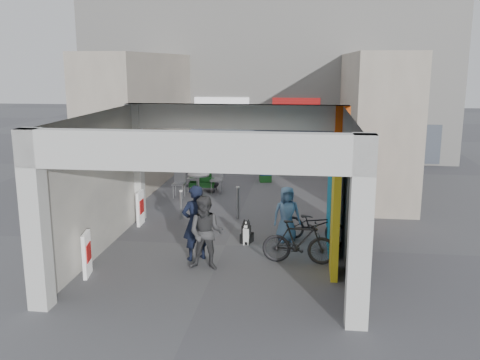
# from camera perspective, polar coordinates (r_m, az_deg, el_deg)

# --- Properties ---
(ground) EXTENTS (90.00, 90.00, 0.00)m
(ground) POSITION_cam_1_polar(r_m,az_deg,el_deg) (14.04, -1.56, -6.97)
(ground) COLOR #545459
(ground) RESTS_ON ground
(arcade_canopy) EXTENTS (6.40, 6.45, 6.40)m
(arcade_canopy) POSITION_cam_1_polar(r_m,az_deg,el_deg) (12.58, 0.25, 1.61)
(arcade_canopy) COLOR silver
(arcade_canopy) RESTS_ON ground
(far_building) EXTENTS (18.00, 4.08, 8.00)m
(far_building) POSITION_cam_1_polar(r_m,az_deg,el_deg) (27.16, 2.95, 11.02)
(far_building) COLOR silver
(far_building) RESTS_ON ground
(plaza_bldg_left) EXTENTS (2.00, 9.00, 5.00)m
(plaza_bldg_left) POSITION_cam_1_polar(r_m,az_deg,el_deg) (21.71, -10.43, 6.53)
(plaza_bldg_left) COLOR #B6A897
(plaza_bldg_left) RESTS_ON ground
(plaza_bldg_right) EXTENTS (2.00, 9.00, 5.00)m
(plaza_bldg_right) POSITION_cam_1_polar(r_m,az_deg,el_deg) (20.85, 14.03, 6.12)
(plaza_bldg_right) COLOR #B6A897
(plaza_bldg_right) RESTS_ON ground
(bollard_left) EXTENTS (0.09, 0.09, 0.88)m
(bollard_left) POSITION_cam_1_polar(r_m,az_deg,el_deg) (16.30, -6.29, -2.66)
(bollard_left) COLOR gray
(bollard_left) RESTS_ON ground
(bollard_center) EXTENTS (0.09, 0.09, 0.98)m
(bollard_center) POSITION_cam_1_polar(r_m,az_deg,el_deg) (16.22, -0.23, -2.46)
(bollard_center) COLOR gray
(bollard_center) RESTS_ON ground
(bollard_right) EXTENTS (0.09, 0.09, 0.91)m
(bollard_right) POSITION_cam_1_polar(r_m,az_deg,el_deg) (16.16, 5.06, -2.70)
(bollard_right) COLOR gray
(bollard_right) RESTS_ON ground
(advert_board_near) EXTENTS (0.18, 0.56, 1.00)m
(advert_board_near) POSITION_cam_1_polar(r_m,az_deg,el_deg) (12.44, -16.01, -7.61)
(advert_board_near) COLOR white
(advert_board_near) RESTS_ON ground
(advert_board_far) EXTENTS (0.11, 0.55, 1.00)m
(advert_board_far) POSITION_cam_1_polar(r_m,az_deg,el_deg) (15.90, -10.58, -2.94)
(advert_board_far) COLOR white
(advert_board_far) RESTS_ON ground
(cafe_set) EXTENTS (1.63, 1.31, 0.98)m
(cafe_set) POSITION_cam_1_polar(r_m,az_deg,el_deg) (19.27, -4.63, -0.53)
(cafe_set) COLOR #A5A5AA
(cafe_set) RESTS_ON ground
(produce_stand) EXTENTS (1.10, 0.60, 0.73)m
(produce_stand) POSITION_cam_1_polar(r_m,az_deg,el_deg) (19.79, -4.00, -0.36)
(produce_stand) COLOR black
(produce_stand) RESTS_ON ground
(crate_stack) EXTENTS (0.52, 0.45, 0.56)m
(crate_stack) POSITION_cam_1_polar(r_m,az_deg,el_deg) (21.29, 2.73, 0.55)
(crate_stack) COLOR #195A1D
(crate_stack) RESTS_ON ground
(border_collie) EXTENTS (0.25, 0.49, 0.68)m
(border_collie) POSITION_cam_1_polar(r_m,az_deg,el_deg) (14.08, 0.70, -5.74)
(border_collie) COLOR black
(border_collie) RESTS_ON ground
(man_with_dog) EXTENTS (0.80, 0.75, 1.84)m
(man_with_dog) POSITION_cam_1_polar(r_m,az_deg,el_deg) (12.84, -4.79, -4.57)
(man_with_dog) COLOR black
(man_with_dog) RESTS_ON ground
(man_back_turned) EXTENTS (0.85, 0.66, 1.72)m
(man_back_turned) POSITION_cam_1_polar(r_m,az_deg,el_deg) (12.26, -3.62, -5.67)
(man_back_turned) COLOR #3C3C3F
(man_back_turned) RESTS_ON ground
(man_elderly) EXTENTS (0.83, 0.65, 1.49)m
(man_elderly) POSITION_cam_1_polar(r_m,az_deg,el_deg) (14.19, 5.01, -3.66)
(man_elderly) COLOR #577EA9
(man_elderly) RESTS_ON ground
(man_crates) EXTENTS (1.20, 0.87, 1.89)m
(man_crates) POSITION_cam_1_polar(r_m,az_deg,el_deg) (21.37, 2.68, 2.41)
(man_crates) COLOR black
(man_crates) RESTS_ON ground
(bicycle_front) EXTENTS (1.93, 1.28, 0.96)m
(bicycle_front) POSITION_cam_1_polar(r_m,az_deg,el_deg) (14.29, 7.97, -4.72)
(bicycle_front) COLOR black
(bicycle_front) RESTS_ON ground
(bicycle_rear) EXTENTS (1.76, 0.55, 1.05)m
(bicycle_rear) POSITION_cam_1_polar(r_m,az_deg,el_deg) (12.75, 6.32, -6.60)
(bicycle_rear) COLOR black
(bicycle_rear) RESTS_ON ground
(white_van) EXTENTS (4.87, 3.07, 1.54)m
(white_van) POSITION_cam_1_polar(r_m,az_deg,el_deg) (24.13, 5.86, 3.11)
(white_van) COLOR silver
(white_van) RESTS_ON ground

